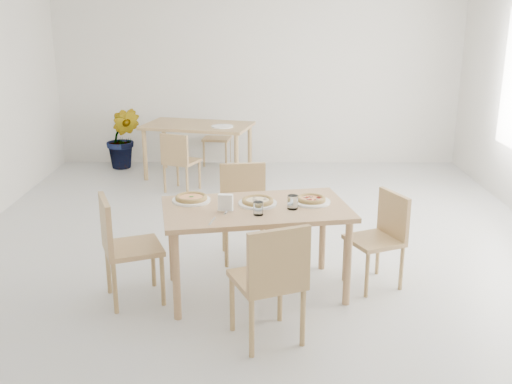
{
  "coord_description": "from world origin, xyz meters",
  "views": [
    {
      "loc": [
        -0.01,
        -5.49,
        2.28
      ],
      "look_at": [
        -0.02,
        -0.92,
        0.87
      ],
      "focal_mm": 42.0,
      "sensor_mm": 36.0,
      "label": 1
    }
  ],
  "objects_px": {
    "pizza_pepperoni": "(311,199)",
    "plate_empty": "(222,126)",
    "pizza_margherita": "(191,198)",
    "napkin_holder": "(226,203)",
    "pizza_mushroom": "(258,201)",
    "tumbler_b": "(258,208)",
    "chair_south": "(272,276)",
    "plate_pepperoni": "(311,202)",
    "chair_back_s": "(179,158)",
    "chair_north": "(244,204)",
    "chair_east": "(382,233)",
    "tumbler_a": "(293,202)",
    "chair_west": "(122,242)",
    "potted_plant": "(123,138)",
    "main_table": "(256,217)",
    "plate_margherita": "(191,200)",
    "second_table": "(198,130)",
    "plate_mushroom": "(258,203)",
    "chair_back_n": "(218,133)"
  },
  "relations": [
    {
      "from": "pizza_pepperoni",
      "to": "plate_empty",
      "type": "distance_m",
      "value": 3.41
    },
    {
      "from": "pizza_margherita",
      "to": "napkin_holder",
      "type": "height_order",
      "value": "napkin_holder"
    },
    {
      "from": "pizza_mushroom",
      "to": "tumbler_b",
      "type": "relative_size",
      "value": 3.16
    },
    {
      "from": "chair_south",
      "to": "tumbler_b",
      "type": "height_order",
      "value": "chair_south"
    },
    {
      "from": "plate_pepperoni",
      "to": "chair_back_s",
      "type": "relative_size",
      "value": 0.4
    },
    {
      "from": "tumbler_b",
      "to": "chair_north",
      "type": "bearing_deg",
      "value": 97.8
    },
    {
      "from": "chair_east",
      "to": "tumbler_b",
      "type": "distance_m",
      "value": 1.15
    },
    {
      "from": "tumbler_a",
      "to": "chair_back_s",
      "type": "bearing_deg",
      "value": 114.01
    },
    {
      "from": "pizza_margherita",
      "to": "chair_south",
      "type": "bearing_deg",
      "value": -56.06
    },
    {
      "from": "chair_west",
      "to": "pizza_margherita",
      "type": "height_order",
      "value": "chair_west"
    },
    {
      "from": "chair_west",
      "to": "potted_plant",
      "type": "height_order",
      "value": "potted_plant"
    },
    {
      "from": "main_table",
      "to": "pizza_pepperoni",
      "type": "bearing_deg",
      "value": 3.21
    },
    {
      "from": "chair_north",
      "to": "pizza_pepperoni",
      "type": "relative_size",
      "value": 3.08
    },
    {
      "from": "pizza_margherita",
      "to": "plate_empty",
      "type": "height_order",
      "value": "pizza_margherita"
    },
    {
      "from": "pizza_pepperoni",
      "to": "napkin_holder",
      "type": "relative_size",
      "value": 2.05
    },
    {
      "from": "pizza_mushroom",
      "to": "plate_empty",
      "type": "height_order",
      "value": "pizza_mushroom"
    },
    {
      "from": "plate_margherita",
      "to": "pizza_margherita",
      "type": "xyz_separation_m",
      "value": [
        0.0,
        0.0,
        0.02
      ]
    },
    {
      "from": "chair_south",
      "to": "tumbler_a",
      "type": "bearing_deg",
      "value": -125.65
    },
    {
      "from": "chair_west",
      "to": "second_table",
      "type": "xyz_separation_m",
      "value": [
        0.24,
        3.76,
        0.15
      ]
    },
    {
      "from": "plate_empty",
      "to": "chair_south",
      "type": "bearing_deg",
      "value": -82.19
    },
    {
      "from": "chair_south",
      "to": "tumbler_b",
      "type": "relative_size",
      "value": 8.72
    },
    {
      "from": "chair_south",
      "to": "tumbler_b",
      "type": "bearing_deg",
      "value": -103.92
    },
    {
      "from": "plate_mushroom",
      "to": "tumbler_b",
      "type": "bearing_deg",
      "value": -88.98
    },
    {
      "from": "main_table",
      "to": "pizza_mushroom",
      "type": "xyz_separation_m",
      "value": [
        0.01,
        0.06,
        0.12
      ]
    },
    {
      "from": "chair_west",
      "to": "plate_mushroom",
      "type": "bearing_deg",
      "value": -99.0
    },
    {
      "from": "tumbler_b",
      "to": "second_table",
      "type": "bearing_deg",
      "value": 102.48
    },
    {
      "from": "plate_mushroom",
      "to": "napkin_holder",
      "type": "bearing_deg",
      "value": -144.77
    },
    {
      "from": "main_table",
      "to": "napkin_holder",
      "type": "xyz_separation_m",
      "value": [
        -0.24,
        -0.12,
        0.15
      ]
    },
    {
      "from": "pizza_margherita",
      "to": "chair_back_n",
      "type": "relative_size",
      "value": 0.35
    },
    {
      "from": "potted_plant",
      "to": "main_table",
      "type": "bearing_deg",
      "value": -64.16
    },
    {
      "from": "second_table",
      "to": "potted_plant",
      "type": "bearing_deg",
      "value": 171.63
    },
    {
      "from": "pizza_pepperoni",
      "to": "tumbler_b",
      "type": "distance_m",
      "value": 0.53
    },
    {
      "from": "second_table",
      "to": "plate_empty",
      "type": "distance_m",
      "value": 0.42
    },
    {
      "from": "napkin_holder",
      "to": "potted_plant",
      "type": "relative_size",
      "value": 0.15
    },
    {
      "from": "napkin_holder",
      "to": "plate_empty",
      "type": "relative_size",
      "value": 0.48
    },
    {
      "from": "tumbler_a",
      "to": "potted_plant",
      "type": "distance_m",
      "value": 4.71
    },
    {
      "from": "chair_south",
      "to": "chair_north",
      "type": "relative_size",
      "value": 1.03
    },
    {
      "from": "plate_margherita",
      "to": "plate_pepperoni",
      "type": "xyz_separation_m",
      "value": [
        0.99,
        -0.03,
        0.0
      ]
    },
    {
      "from": "plate_pepperoni",
      "to": "pizza_mushroom",
      "type": "height_order",
      "value": "pizza_mushroom"
    },
    {
      "from": "tumbler_b",
      "to": "napkin_holder",
      "type": "bearing_deg",
      "value": 162.87
    },
    {
      "from": "plate_mushroom",
      "to": "chair_back_n",
      "type": "distance_m",
      "value": 4.35
    },
    {
      "from": "chair_east",
      "to": "tumbler_a",
      "type": "bearing_deg",
      "value": -98.77
    },
    {
      "from": "chair_east",
      "to": "plate_empty",
      "type": "height_order",
      "value": "chair_east"
    },
    {
      "from": "tumbler_b",
      "to": "main_table",
      "type": "bearing_deg",
      "value": 95.35
    },
    {
      "from": "pizza_mushroom",
      "to": "chair_back_s",
      "type": "relative_size",
      "value": 0.42
    },
    {
      "from": "plate_pepperoni",
      "to": "pizza_mushroom",
      "type": "bearing_deg",
      "value": -173.88
    },
    {
      "from": "chair_south",
      "to": "chair_back_n",
      "type": "bearing_deg",
      "value": -104.67
    },
    {
      "from": "tumbler_b",
      "to": "chair_back_n",
      "type": "xyz_separation_m",
      "value": [
        -0.61,
        4.56,
        -0.34
      ]
    },
    {
      "from": "plate_margherita",
      "to": "tumbler_a",
      "type": "distance_m",
      "value": 0.85
    },
    {
      "from": "chair_north",
      "to": "napkin_holder",
      "type": "xyz_separation_m",
      "value": [
        -0.12,
        -0.91,
        0.31
      ]
    }
  ]
}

